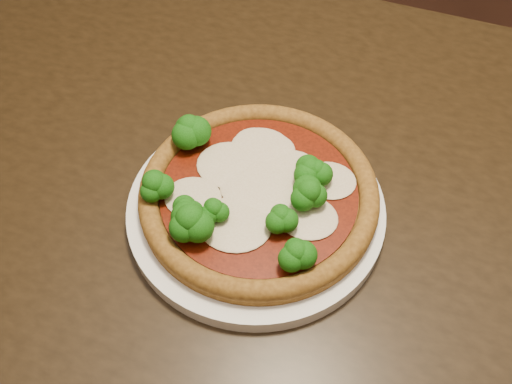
# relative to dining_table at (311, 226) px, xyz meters

# --- Properties ---
(floor) EXTENTS (4.00, 4.00, 0.00)m
(floor) POSITION_rel_dining_table_xyz_m (0.07, 0.18, -0.65)
(floor) COLOR black
(floor) RESTS_ON ground
(dining_table) EXTENTS (1.30, 0.91, 0.75)m
(dining_table) POSITION_rel_dining_table_xyz_m (0.00, 0.00, 0.00)
(dining_table) COLOR black
(dining_table) RESTS_ON floor
(plate) EXTENTS (0.28, 0.28, 0.02)m
(plate) POSITION_rel_dining_table_xyz_m (-0.06, -0.07, 0.11)
(plate) COLOR white
(plate) RESTS_ON dining_table
(pizza) EXTENTS (0.26, 0.26, 0.06)m
(pizza) POSITION_rel_dining_table_xyz_m (-0.06, -0.06, 0.14)
(pizza) COLOR #8E5F22
(pizza) RESTS_ON plate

